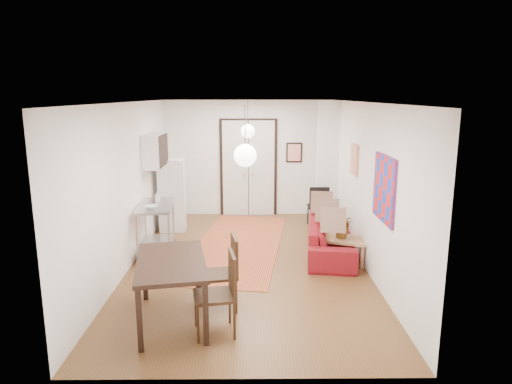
{
  "coord_description": "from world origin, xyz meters",
  "views": [
    {
      "loc": [
        0.09,
        -7.92,
        3.03
      ],
      "look_at": [
        0.16,
        0.38,
        1.25
      ],
      "focal_mm": 32.0,
      "sensor_mm": 36.0,
      "label": 1
    }
  ],
  "objects_px": {
    "coffee_table": "(340,241)",
    "fridge": "(172,195)",
    "dining_table": "(171,267)",
    "sofa": "(331,239)",
    "kitchen_counter": "(156,222)",
    "black_side_chair": "(317,202)",
    "dining_chair_near": "(219,264)",
    "dining_chair_far": "(215,284)"
  },
  "relations": [
    {
      "from": "dining_chair_near",
      "to": "black_side_chair",
      "type": "relative_size",
      "value": 1.09
    },
    {
      "from": "dining_table",
      "to": "black_side_chair",
      "type": "distance_m",
      "value": 5.28
    },
    {
      "from": "coffee_table",
      "to": "sofa",
      "type": "bearing_deg",
      "value": 107.25
    },
    {
      "from": "sofa",
      "to": "coffee_table",
      "type": "relative_size",
      "value": 1.9
    },
    {
      "from": "black_side_chair",
      "to": "dining_chair_far",
      "type": "bearing_deg",
      "value": 66.69
    },
    {
      "from": "kitchen_counter",
      "to": "black_side_chair",
      "type": "height_order",
      "value": "kitchen_counter"
    },
    {
      "from": "black_side_chair",
      "to": "coffee_table",
      "type": "bearing_deg",
      "value": 91.77
    },
    {
      "from": "coffee_table",
      "to": "dining_table",
      "type": "bearing_deg",
      "value": -140.35
    },
    {
      "from": "dining_table",
      "to": "black_side_chair",
      "type": "xyz_separation_m",
      "value": [
        2.61,
        4.59,
        -0.19
      ]
    },
    {
      "from": "coffee_table",
      "to": "dining_table",
      "type": "height_order",
      "value": "dining_table"
    },
    {
      "from": "dining_chair_near",
      "to": "dining_chair_far",
      "type": "relative_size",
      "value": 1.0
    },
    {
      "from": "coffee_table",
      "to": "black_side_chair",
      "type": "bearing_deg",
      "value": 92.45
    },
    {
      "from": "sofa",
      "to": "black_side_chair",
      "type": "height_order",
      "value": "black_side_chair"
    },
    {
      "from": "coffee_table",
      "to": "kitchen_counter",
      "type": "height_order",
      "value": "kitchen_counter"
    },
    {
      "from": "coffee_table",
      "to": "dining_table",
      "type": "distance_m",
      "value": 3.54
    },
    {
      "from": "coffee_table",
      "to": "fridge",
      "type": "bearing_deg",
      "value": 149.22
    },
    {
      "from": "dining_chair_near",
      "to": "dining_table",
      "type": "bearing_deg",
      "value": -63.06
    },
    {
      "from": "dining_table",
      "to": "dining_chair_far",
      "type": "xyz_separation_m",
      "value": [
        0.6,
        -0.24,
        -0.15
      ]
    },
    {
      "from": "sofa",
      "to": "dining_chair_far",
      "type": "bearing_deg",
      "value": 152.61
    },
    {
      "from": "fridge",
      "to": "dining_table",
      "type": "relative_size",
      "value": 0.95
    },
    {
      "from": "fridge",
      "to": "black_side_chair",
      "type": "height_order",
      "value": "fridge"
    },
    {
      "from": "coffee_table",
      "to": "dining_chair_far",
      "type": "bearing_deg",
      "value": -130.33
    },
    {
      "from": "kitchen_counter",
      "to": "dining_chair_near",
      "type": "relative_size",
      "value": 1.26
    },
    {
      "from": "kitchen_counter",
      "to": "black_side_chair",
      "type": "bearing_deg",
      "value": 24.13
    },
    {
      "from": "sofa",
      "to": "black_side_chair",
      "type": "bearing_deg",
      "value": 7.87
    },
    {
      "from": "dining_chair_near",
      "to": "black_side_chair",
      "type": "xyz_separation_m",
      "value": [
        2.01,
        4.13,
        -0.05
      ]
    },
    {
      "from": "coffee_table",
      "to": "fridge",
      "type": "height_order",
      "value": "fridge"
    },
    {
      "from": "dining_table",
      "to": "dining_chair_far",
      "type": "bearing_deg",
      "value": -21.79
    },
    {
      "from": "sofa",
      "to": "coffee_table",
      "type": "height_order",
      "value": "sofa"
    },
    {
      "from": "black_side_chair",
      "to": "dining_table",
      "type": "bearing_deg",
      "value": 59.66
    },
    {
      "from": "sofa",
      "to": "kitchen_counter",
      "type": "distance_m",
      "value": 3.38
    },
    {
      "from": "sofa",
      "to": "black_side_chair",
      "type": "relative_size",
      "value": 2.21
    },
    {
      "from": "kitchen_counter",
      "to": "dining_chair_near",
      "type": "xyz_separation_m",
      "value": [
        1.35,
        -2.18,
        -0.03
      ]
    },
    {
      "from": "kitchen_counter",
      "to": "black_side_chair",
      "type": "xyz_separation_m",
      "value": [
        3.36,
        1.94,
        -0.08
      ]
    },
    {
      "from": "dining_table",
      "to": "dining_chair_far",
      "type": "distance_m",
      "value": 0.66
    },
    {
      "from": "dining_table",
      "to": "dining_chair_far",
      "type": "height_order",
      "value": "dining_chair_far"
    },
    {
      "from": "sofa",
      "to": "coffee_table",
      "type": "xyz_separation_m",
      "value": [
        0.1,
        -0.34,
        0.07
      ]
    },
    {
      "from": "coffee_table",
      "to": "black_side_chair",
      "type": "distance_m",
      "value": 2.35
    },
    {
      "from": "sofa",
      "to": "dining_chair_near",
      "type": "relative_size",
      "value": 2.03
    },
    {
      "from": "black_side_chair",
      "to": "fridge",
      "type": "bearing_deg",
      "value": 4.42
    },
    {
      "from": "sofa",
      "to": "kitchen_counter",
      "type": "bearing_deg",
      "value": 97.0
    },
    {
      "from": "dining_table",
      "to": "kitchen_counter",
      "type": "bearing_deg",
      "value": 105.89
    }
  ]
}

